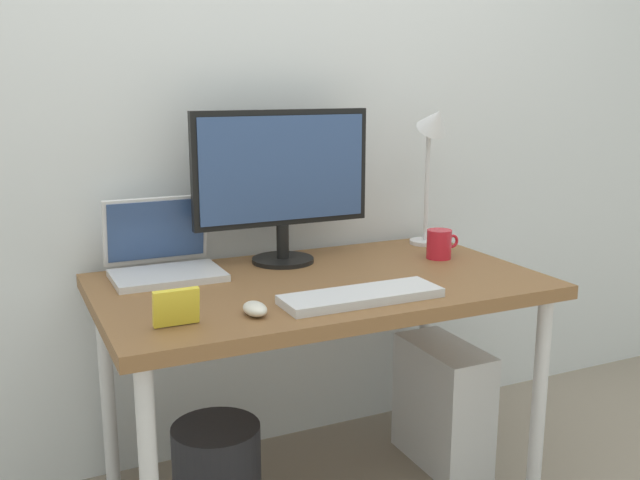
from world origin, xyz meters
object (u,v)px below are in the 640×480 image
object	(u,v)px
desk	(320,300)
desk_lamp	(433,143)
computer_tower	(443,404)
monitor	(282,177)
coffee_mug	(439,244)
laptop	(163,256)
keyboard	(361,296)
mouse	(255,309)
wastebasket	(217,473)
photo_frame	(176,307)

from	to	relation	value
desk	desk_lamp	world-z (taller)	desk_lamp
computer_tower	monitor	bearing A→B (deg)	155.00
coffee_mug	desk_lamp	bearing A→B (deg)	65.55
laptop	keyboard	bearing A→B (deg)	-49.22
desk_lamp	laptop	bearing A→B (deg)	179.12
monitor	desk	bearing A→B (deg)	-85.24
desk_lamp	mouse	bearing A→B (deg)	-150.61
mouse	laptop	bearing A→B (deg)	103.83
desk_lamp	coffee_mug	size ratio (longest dim) A/B	4.34
laptop	wastebasket	world-z (taller)	laptop
keyboard	wastebasket	distance (m)	0.71
monitor	coffee_mug	distance (m)	0.57
desk_lamp	mouse	size ratio (longest dim) A/B	5.63
desk_lamp	photo_frame	distance (m)	1.17
monitor	laptop	distance (m)	0.44
laptop	computer_tower	distance (m)	1.06
keyboard	mouse	bearing A→B (deg)	179.46
desk	wastebasket	distance (m)	0.59
monitor	photo_frame	distance (m)	0.70
laptop	photo_frame	distance (m)	0.49
desk	coffee_mug	size ratio (longest dim) A/B	11.05
keyboard	wastebasket	bearing A→B (deg)	144.28
mouse	coffee_mug	world-z (taller)	coffee_mug
laptop	desk	bearing A→B (deg)	-32.14
laptop	computer_tower	xyz separation A→B (m)	(0.87, -0.24, -0.56)
keyboard	coffee_mug	distance (m)	0.55
monitor	coffee_mug	world-z (taller)	monitor
desk_lamp	coffee_mug	xyz separation A→B (m)	(-0.08, -0.17, -0.32)
monitor	laptop	size ratio (longest dim) A/B	1.82
desk_lamp	keyboard	distance (m)	0.79
laptop	wastebasket	size ratio (longest dim) A/B	1.07
monitor	keyboard	size ratio (longest dim) A/B	1.33
coffee_mug	mouse	bearing A→B (deg)	-158.42
mouse	monitor	bearing A→B (deg)	60.30
keyboard	monitor	bearing A→B (deg)	94.10
laptop	computer_tower	world-z (taller)	laptop
coffee_mug	photo_frame	world-z (taller)	coffee_mug
desk_lamp	photo_frame	bearing A→B (deg)	-155.61
desk	photo_frame	size ratio (longest dim) A/B	11.73
keyboard	photo_frame	bearing A→B (deg)	179.47
desk_lamp	keyboard	xyz separation A→B (m)	(-0.53, -0.47, -0.35)
keyboard	coffee_mug	size ratio (longest dim) A/B	3.77
monitor	photo_frame	size ratio (longest dim) A/B	5.30
laptop	mouse	size ratio (longest dim) A/B	3.56
coffee_mug	computer_tower	size ratio (longest dim) A/B	0.28
desk_lamp	coffee_mug	bearing A→B (deg)	-114.45
photo_frame	desk	bearing A→B (deg)	25.10
desk_lamp	keyboard	bearing A→B (deg)	-138.44
photo_frame	wastebasket	distance (m)	0.67
desk	wastebasket	world-z (taller)	desk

